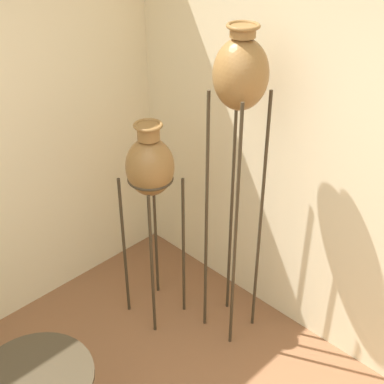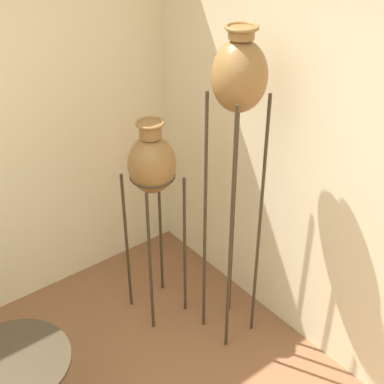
# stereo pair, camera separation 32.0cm
# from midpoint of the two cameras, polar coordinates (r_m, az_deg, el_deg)

# --- Properties ---
(vase_stand_tall) EXTENTS (0.29, 0.29, 2.03)m
(vase_stand_tall) POSITION_cam_midpoint_polar(r_m,az_deg,el_deg) (2.83, 8.32, 10.94)
(vase_stand_tall) COLOR #382D1E
(vase_stand_tall) RESTS_ON ground_plane
(vase_stand_medium) EXTENTS (0.30, 0.30, 1.44)m
(vase_stand_medium) POSITION_cam_midpoint_polar(r_m,az_deg,el_deg) (3.22, -1.46, 2.60)
(vase_stand_medium) COLOR #382D1E
(vase_stand_medium) RESTS_ON ground_plane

